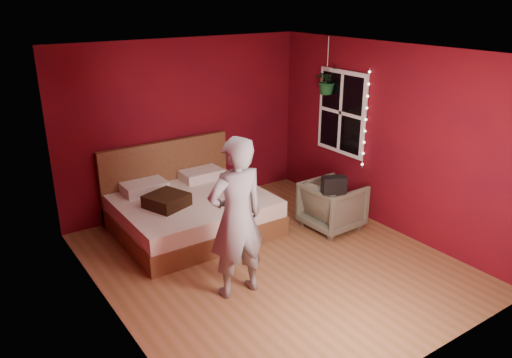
% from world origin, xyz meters
% --- Properties ---
extents(floor, '(4.50, 4.50, 0.00)m').
position_xyz_m(floor, '(0.00, 0.00, 0.00)').
color(floor, brown).
rests_on(floor, ground).
extents(room_walls, '(4.04, 4.54, 2.62)m').
position_xyz_m(room_walls, '(0.00, 0.00, 1.68)').
color(room_walls, '#640A10').
rests_on(room_walls, ground).
extents(window, '(0.05, 0.97, 1.27)m').
position_xyz_m(window, '(1.97, 0.90, 1.50)').
color(window, white).
rests_on(window, room_walls).
extents(fairy_lights, '(0.04, 0.04, 1.45)m').
position_xyz_m(fairy_lights, '(1.94, 0.37, 1.50)').
color(fairy_lights, silver).
rests_on(fairy_lights, room_walls).
extents(bed, '(2.06, 1.75, 1.13)m').
position_xyz_m(bed, '(-0.39, 1.42, 0.29)').
color(bed, brown).
rests_on(bed, ground).
extents(person, '(0.69, 0.47, 1.84)m').
position_xyz_m(person, '(-0.71, -0.33, 0.92)').
color(person, gray).
rests_on(person, ground).
extents(armchair, '(0.79, 0.77, 0.69)m').
position_xyz_m(armchair, '(1.31, 0.30, 0.35)').
color(armchair, '#5D5E4A').
rests_on(armchair, ground).
extents(handbag, '(0.36, 0.28, 0.23)m').
position_xyz_m(handbag, '(1.05, 0.03, 0.80)').
color(handbag, black).
rests_on(handbag, armchair).
extents(throw_pillow, '(0.62, 0.62, 0.17)m').
position_xyz_m(throw_pillow, '(-0.82, 1.25, 0.60)').
color(throw_pillow, black).
rests_on(throw_pillow, bed).
extents(hanging_plant, '(0.46, 0.43, 0.85)m').
position_xyz_m(hanging_plant, '(1.88, 1.17, 1.96)').
color(hanging_plant, silver).
rests_on(hanging_plant, room_walls).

